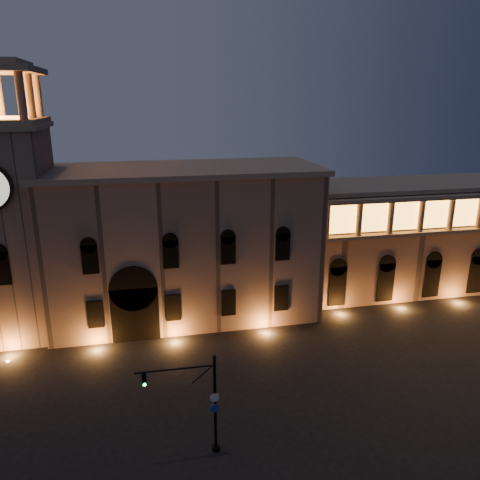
{
  "coord_description": "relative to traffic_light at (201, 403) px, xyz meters",
  "views": [
    {
      "loc": [
        -6.39,
        -30.14,
        24.89
      ],
      "look_at": [
        3.3,
        16.0,
        10.57
      ],
      "focal_mm": 35.0,
      "sensor_mm": 36.0,
      "label": 1
    }
  ],
  "objects": [
    {
      "name": "colonnade_wing",
      "position": [
        35.24,
        25.75,
        3.17
      ],
      "size": [
        40.6,
        11.5,
        14.5
      ],
      "color": "#7D6050",
      "rests_on": "ground"
    },
    {
      "name": "government_building",
      "position": [
        1.16,
        23.76,
        4.61
      ],
      "size": [
        30.8,
        12.8,
        17.6
      ],
      "color": "#826555",
      "rests_on": "ground"
    },
    {
      "name": "ground",
      "position": [
        3.24,
        1.83,
        -4.16
      ],
      "size": [
        160.0,
        160.0,
        0.0
      ],
      "primitive_type": "plane",
      "color": "black",
      "rests_on": "ground"
    },
    {
      "name": "traffic_light",
      "position": [
        0.0,
        0.0,
        0.0
      ],
      "size": [
        5.78,
        0.61,
        7.92
      ],
      "rotation": [
        0.0,
        0.0,
        -0.02
      ],
      "color": "black",
      "rests_on": "ground"
    },
    {
      "name": "clock_tower",
      "position": [
        -17.26,
        22.81,
        8.34
      ],
      "size": [
        9.8,
        9.8,
        32.4
      ],
      "color": "#826555",
      "rests_on": "ground"
    }
  ]
}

